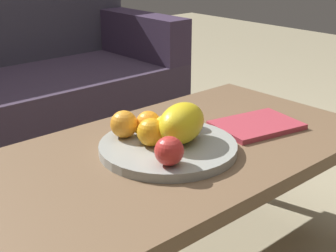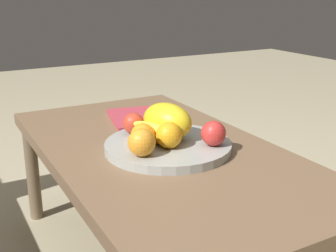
# 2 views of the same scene
# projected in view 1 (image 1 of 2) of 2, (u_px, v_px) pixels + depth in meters

# --- Properties ---
(coffee_table) EXTENTS (1.19, 0.64, 0.44)m
(coffee_table) POSITION_uv_depth(u_px,v_px,m) (173.00, 162.00, 1.38)
(coffee_table) COLOR brown
(coffee_table) RESTS_ON ground_plane
(fruit_bowl) EXTENTS (0.38, 0.38, 0.03)m
(fruit_bowl) POSITION_uv_depth(u_px,v_px,m) (168.00, 147.00, 1.33)
(fruit_bowl) COLOR #999C95
(fruit_bowl) RESTS_ON coffee_table
(melon_large_front) EXTENTS (0.20, 0.16, 0.11)m
(melon_large_front) POSITION_uv_depth(u_px,v_px,m) (182.00, 123.00, 1.32)
(melon_large_front) COLOR yellow
(melon_large_front) RESTS_ON fruit_bowl
(orange_front) EXTENTS (0.08, 0.08, 0.08)m
(orange_front) POSITION_uv_depth(u_px,v_px,m) (124.00, 124.00, 1.36)
(orange_front) COLOR orange
(orange_front) RESTS_ON fruit_bowl
(orange_left) EXTENTS (0.07, 0.07, 0.07)m
(orange_left) POSITION_uv_depth(u_px,v_px,m) (148.00, 123.00, 1.37)
(orange_left) COLOR orange
(orange_left) RESTS_ON fruit_bowl
(orange_right) EXTENTS (0.08, 0.08, 0.08)m
(orange_right) POSITION_uv_depth(u_px,v_px,m) (151.00, 132.00, 1.30)
(orange_right) COLOR orange
(orange_right) RESTS_ON fruit_bowl
(apple_front) EXTENTS (0.07, 0.07, 0.07)m
(apple_front) POSITION_uv_depth(u_px,v_px,m) (186.00, 116.00, 1.43)
(apple_front) COLOR #BF3925
(apple_front) RESTS_ON fruit_bowl
(apple_left) EXTENTS (0.07, 0.07, 0.07)m
(apple_left) POSITION_uv_depth(u_px,v_px,m) (169.00, 151.00, 1.19)
(apple_left) COLOR red
(apple_left) RESTS_ON fruit_bowl
(banana_bunch) EXTENTS (0.16, 0.14, 0.06)m
(banana_bunch) POSITION_uv_depth(u_px,v_px,m) (163.00, 129.00, 1.35)
(banana_bunch) COLOR yellow
(banana_bunch) RESTS_ON fruit_bowl
(magazine) EXTENTS (0.28, 0.23, 0.02)m
(magazine) POSITION_uv_depth(u_px,v_px,m) (257.00, 125.00, 1.50)
(magazine) COLOR #B33847
(magazine) RESTS_ON coffee_table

